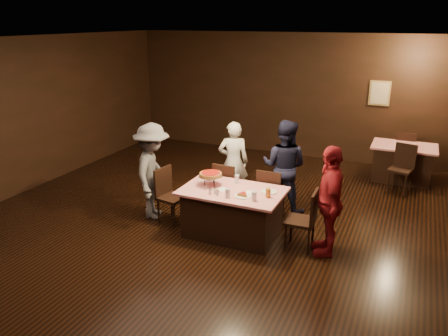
{
  "coord_description": "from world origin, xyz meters",
  "views": [
    {
      "loc": [
        3.01,
        -5.5,
        3.32
      ],
      "look_at": [
        0.27,
        0.63,
        1.0
      ],
      "focal_mm": 35.0,
      "sensor_mm": 36.0,
      "label": 1
    }
  ],
  "objects_px": {
    "chair_far_left": "(228,188)",
    "chair_far_right": "(271,195)",
    "chair_end_right": "(300,220)",
    "diner_white_jacket": "(233,162)",
    "pizza_stand": "(211,175)",
    "diner_red_shirt": "(329,201)",
    "glass_front_right": "(254,196)",
    "glass_front_left": "(228,193)",
    "glass_amber": "(268,193)",
    "main_table": "(232,212)",
    "plate_empty": "(269,192)",
    "chair_back_far": "(404,151)",
    "back_table": "(402,163)",
    "chair_end_left": "(172,196)",
    "chair_back_near": "(401,169)",
    "diner_grey_knit": "(153,171)",
    "diner_navy_hoodie": "(284,167)",
    "glass_back": "(237,179)"
  },
  "relations": [
    {
      "from": "chair_far_left",
      "to": "chair_far_right",
      "type": "relative_size",
      "value": 1.0
    },
    {
      "from": "chair_end_right",
      "to": "diner_white_jacket",
      "type": "distance_m",
      "value": 2.12
    },
    {
      "from": "pizza_stand",
      "to": "chair_far_right",
      "type": "bearing_deg",
      "value": 41.19
    },
    {
      "from": "diner_red_shirt",
      "to": "glass_front_right",
      "type": "height_order",
      "value": "diner_red_shirt"
    },
    {
      "from": "glass_front_left",
      "to": "glass_amber",
      "type": "bearing_deg",
      "value": 24.44
    },
    {
      "from": "main_table",
      "to": "glass_amber",
      "type": "xyz_separation_m",
      "value": [
        0.6,
        -0.05,
        0.46
      ]
    },
    {
      "from": "plate_empty",
      "to": "chair_back_far",
      "type": "bearing_deg",
      "value": 67.16
    },
    {
      "from": "plate_empty",
      "to": "glass_amber",
      "type": "relative_size",
      "value": 1.79
    },
    {
      "from": "back_table",
      "to": "pizza_stand",
      "type": "relative_size",
      "value": 3.42
    },
    {
      "from": "glass_amber",
      "to": "chair_far_left",
      "type": "bearing_deg",
      "value": 141.34
    },
    {
      "from": "chair_far_left",
      "to": "diner_white_jacket",
      "type": "height_order",
      "value": "diner_white_jacket"
    },
    {
      "from": "chair_end_left",
      "to": "glass_amber",
      "type": "bearing_deg",
      "value": -82.26
    },
    {
      "from": "chair_end_right",
      "to": "glass_front_left",
      "type": "height_order",
      "value": "chair_end_right"
    },
    {
      "from": "chair_back_near",
      "to": "back_table",
      "type": "bearing_deg",
      "value": 104.62
    },
    {
      "from": "main_table",
      "to": "diner_grey_knit",
      "type": "height_order",
      "value": "diner_grey_knit"
    },
    {
      "from": "chair_far_left",
      "to": "chair_end_right",
      "type": "bearing_deg",
      "value": 156.21
    },
    {
      "from": "chair_back_near",
      "to": "glass_front_right",
      "type": "distance_m",
      "value": 3.85
    },
    {
      "from": "chair_far_right",
      "to": "diner_white_jacket",
      "type": "distance_m",
      "value": 1.14
    },
    {
      "from": "diner_white_jacket",
      "to": "chair_end_left",
      "type": "bearing_deg",
      "value": 43.67
    },
    {
      "from": "glass_amber",
      "to": "chair_end_left",
      "type": "bearing_deg",
      "value": 178.32
    },
    {
      "from": "glass_front_right",
      "to": "chair_back_far",
      "type": "bearing_deg",
      "value": 67.88
    },
    {
      "from": "back_table",
      "to": "chair_end_right",
      "type": "relative_size",
      "value": 1.37
    },
    {
      "from": "chair_back_far",
      "to": "glass_front_right",
      "type": "height_order",
      "value": "chair_back_far"
    },
    {
      "from": "diner_red_shirt",
      "to": "main_table",
      "type": "bearing_deg",
      "value": -105.44
    },
    {
      "from": "main_table",
      "to": "chair_far_left",
      "type": "height_order",
      "value": "chair_far_left"
    },
    {
      "from": "diner_navy_hoodie",
      "to": "pizza_stand",
      "type": "distance_m",
      "value": 1.47
    },
    {
      "from": "chair_far_right",
      "to": "diner_grey_knit",
      "type": "xyz_separation_m",
      "value": [
        -1.91,
        -0.68,
        0.36
      ]
    },
    {
      "from": "chair_end_left",
      "to": "glass_front_right",
      "type": "distance_m",
      "value": 1.61
    },
    {
      "from": "chair_far_right",
      "to": "diner_white_jacket",
      "type": "bearing_deg",
      "value": -31.23
    },
    {
      "from": "chair_back_far",
      "to": "glass_front_left",
      "type": "distance_m",
      "value": 5.23
    },
    {
      "from": "main_table",
      "to": "chair_end_left",
      "type": "height_order",
      "value": "chair_end_left"
    },
    {
      "from": "pizza_stand",
      "to": "glass_amber",
      "type": "xyz_separation_m",
      "value": [
        1.0,
        -0.1,
        -0.11
      ]
    },
    {
      "from": "glass_front_left",
      "to": "pizza_stand",
      "type": "bearing_deg",
      "value": 142.13
    },
    {
      "from": "glass_front_left",
      "to": "glass_back",
      "type": "distance_m",
      "value": 0.61
    },
    {
      "from": "chair_end_left",
      "to": "glass_front_right",
      "type": "relative_size",
      "value": 6.79
    },
    {
      "from": "main_table",
      "to": "diner_white_jacket",
      "type": "distance_m",
      "value": 1.47
    },
    {
      "from": "glass_front_left",
      "to": "chair_far_left",
      "type": "bearing_deg",
      "value": 113.2
    },
    {
      "from": "glass_amber",
      "to": "glass_back",
      "type": "bearing_deg",
      "value": 151.7
    },
    {
      "from": "chair_end_right",
      "to": "diner_navy_hoodie",
      "type": "height_order",
      "value": "diner_navy_hoodie"
    },
    {
      "from": "chair_back_far",
      "to": "glass_front_left",
      "type": "relative_size",
      "value": 6.79
    },
    {
      "from": "diner_grey_knit",
      "to": "glass_front_left",
      "type": "height_order",
      "value": "diner_grey_knit"
    },
    {
      "from": "diner_white_jacket",
      "to": "diner_grey_knit",
      "type": "xyz_separation_m",
      "value": [
        -0.97,
        -1.24,
        0.07
      ]
    },
    {
      "from": "diner_red_shirt",
      "to": "glass_front_right",
      "type": "bearing_deg",
      "value": -91.27
    },
    {
      "from": "back_table",
      "to": "pizza_stand",
      "type": "height_order",
      "value": "pizza_stand"
    },
    {
      "from": "diner_white_jacket",
      "to": "pizza_stand",
      "type": "distance_m",
      "value": 1.28
    },
    {
      "from": "diner_grey_knit",
      "to": "glass_back",
      "type": "relative_size",
      "value": 11.93
    },
    {
      "from": "glass_front_right",
      "to": "diner_red_shirt",
      "type": "bearing_deg",
      "value": 16.1
    },
    {
      "from": "chair_back_far",
      "to": "diner_grey_knit",
      "type": "relative_size",
      "value": 0.57
    },
    {
      "from": "plate_empty",
      "to": "glass_amber",
      "type": "distance_m",
      "value": 0.22
    },
    {
      "from": "chair_far_right",
      "to": "chair_back_far",
      "type": "distance_m",
      "value": 4.12
    }
  ]
}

